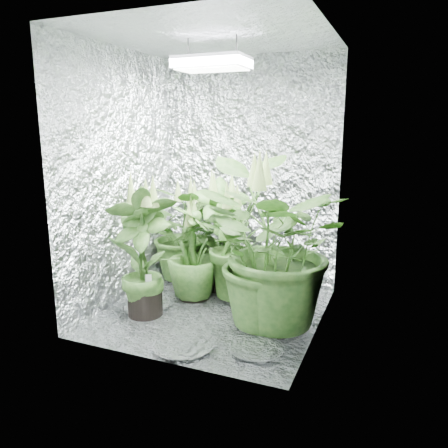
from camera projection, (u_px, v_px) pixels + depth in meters
ground at (213, 311)px, 3.39m from camera, size 1.60×1.60×0.00m
walls at (213, 183)px, 3.17m from camera, size 1.62×1.62×2.00m
ceiling at (212, 36)px, 2.95m from camera, size 1.60×1.60×0.01m
grow_lamp at (212, 63)px, 2.99m from camera, size 0.50×0.30×0.22m
plant_a at (186, 234)px, 3.96m from camera, size 0.92×0.92×0.96m
plant_b at (222, 236)px, 3.75m from camera, size 0.70×0.70×1.04m
plant_c at (237, 245)px, 3.56m from camera, size 0.63×0.63×0.98m
plant_d at (193, 254)px, 3.57m from camera, size 0.60×0.60×0.85m
plant_e at (271, 247)px, 2.95m from camera, size 1.29×1.29×1.27m
plant_f at (143, 252)px, 3.22m from camera, size 0.73×0.73×1.07m
circulation_fan at (303, 279)px, 3.60m from camera, size 0.22×0.32×0.40m
plant_label at (149, 279)px, 3.22m from camera, size 0.05×0.04×0.07m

